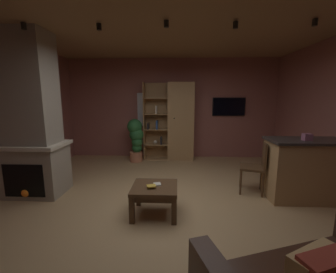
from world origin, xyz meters
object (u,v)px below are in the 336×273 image
object	(u,v)px
table_book_1	(151,186)
tissue_box	(307,137)
bookshelf_cabinet	(177,122)
stone_fireplace	(31,124)
table_book_0	(157,184)
dining_chair	(257,164)
wall_mounted_tv	(229,107)
coffee_table	(155,192)
potted_floor_plant	(136,138)
kitchen_bar_counter	(315,170)

from	to	relation	value
table_book_1	tissue_box	bearing A→B (deg)	13.88
bookshelf_cabinet	tissue_box	size ratio (longest dim) A/B	17.40
stone_fireplace	table_book_0	distance (m)	2.41
dining_chair	wall_mounted_tv	distance (m)	2.57
coffee_table	table_book_0	bearing A→B (deg)	55.86
coffee_table	table_book_1	xyz separation A→B (m)	(-0.04, -0.07, 0.12)
tissue_box	coffee_table	size ratio (longest dim) A/B	0.18
stone_fireplace	dining_chair	world-z (taller)	stone_fireplace
coffee_table	stone_fireplace	bearing A→B (deg)	163.80
dining_chair	table_book_1	bearing A→B (deg)	-153.25
stone_fireplace	potted_floor_plant	distance (m)	2.60
potted_floor_plant	coffee_table	bearing A→B (deg)	-74.16
coffee_table	table_book_0	distance (m)	0.11
dining_chair	potted_floor_plant	bearing A→B (deg)	142.71
bookshelf_cabinet	wall_mounted_tv	world-z (taller)	bookshelf_cabinet
coffee_table	potted_floor_plant	size ratio (longest dim) A/B	0.57
stone_fireplace	table_book_0	world-z (taller)	stone_fireplace
potted_floor_plant	table_book_0	bearing A→B (deg)	-73.29
tissue_box	potted_floor_plant	bearing A→B (deg)	144.88
bookshelf_cabinet	potted_floor_plant	size ratio (longest dim) A/B	1.84
bookshelf_cabinet	tissue_box	xyz separation A→B (m)	(2.05, -2.49, 0.04)
bookshelf_cabinet	wall_mounted_tv	xyz separation A→B (m)	(1.41, 0.21, 0.41)
kitchen_bar_counter	wall_mounted_tv	bearing A→B (deg)	108.18
bookshelf_cabinet	coffee_table	xyz separation A→B (m)	(-0.32, -3.02, -0.69)
stone_fireplace	coffee_table	distance (m)	2.43
tissue_box	coffee_table	xyz separation A→B (m)	(-2.37, -0.52, -0.73)
coffee_table	table_book_0	size ratio (longest dim) A/B	6.16
table_book_0	dining_chair	bearing A→B (deg)	24.47
stone_fireplace	bookshelf_cabinet	bearing A→B (deg)	43.74
tissue_box	coffee_table	distance (m)	2.54
tissue_box	table_book_1	distance (m)	2.56
coffee_table	dining_chair	world-z (taller)	dining_chair
table_book_1	potted_floor_plant	xyz separation A→B (m)	(-0.74, 2.81, 0.18)
stone_fireplace	dining_chair	xyz separation A→B (m)	(3.91, 0.19, -0.71)
tissue_box	dining_chair	size ratio (longest dim) A/B	0.13
potted_floor_plant	wall_mounted_tv	world-z (taller)	wall_mounted_tv
bookshelf_cabinet	dining_chair	size ratio (longest dim) A/B	2.27
stone_fireplace	table_book_0	xyz separation A→B (m)	(2.20, -0.58, -0.80)
table_book_0	wall_mounted_tv	bearing A→B (deg)	61.78
stone_fireplace	dining_chair	size ratio (longest dim) A/B	2.99
dining_chair	bookshelf_cabinet	bearing A→B (deg)	122.77
bookshelf_cabinet	table_book_0	xyz separation A→B (m)	(-0.29, -2.97, -0.59)
bookshelf_cabinet	potted_floor_plant	distance (m)	1.20
kitchen_bar_counter	table_book_0	size ratio (longest dim) A/B	14.78
kitchen_bar_counter	potted_floor_plant	world-z (taller)	potted_floor_plant
coffee_table	bookshelf_cabinet	bearing A→B (deg)	83.88
table_book_0	kitchen_bar_counter	bearing A→B (deg)	12.03
table_book_1	wall_mounted_tv	bearing A→B (deg)	61.69
stone_fireplace	kitchen_bar_counter	size ratio (longest dim) A/B	1.76
bookshelf_cabinet	coffee_table	bearing A→B (deg)	-96.12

